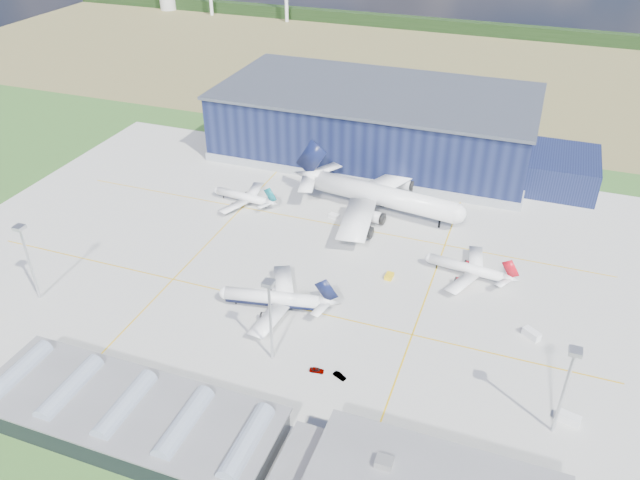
{
  "coord_description": "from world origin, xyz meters",
  "views": [
    {
      "loc": [
        59.61,
        -131.87,
        105.1
      ],
      "look_at": [
        6.67,
        12.7,
        7.91
      ],
      "focal_mm": 35.0,
      "sensor_mm": 36.0,
      "label": 1
    }
  ],
  "objects_px": {
    "light_mast_west": "(26,251)",
    "light_mast_center": "(270,308)",
    "airliner_red": "(467,263)",
    "car_b": "(340,376)",
    "hangar": "(382,126)",
    "car_a": "(317,370)",
    "gse_cart_b": "(334,216)",
    "airliner_widebody": "(385,186)",
    "gse_van_b": "(531,334)",
    "gse_tug_c": "(317,180)",
    "airliner_navy": "(272,292)",
    "light_mast_east": "(568,378)",
    "airliner_regional": "(242,193)",
    "gse_van_c": "(569,419)",
    "gse_van_a": "(263,294)",
    "gse_tug_b": "(389,276)"
  },
  "relations": [
    {
      "from": "airliner_red",
      "to": "car_b",
      "type": "distance_m",
      "value": 55.5
    },
    {
      "from": "gse_cart_b",
      "to": "car_b",
      "type": "xyz_separation_m",
      "value": [
        25.51,
        -69.85,
        -0.15
      ]
    },
    {
      "from": "gse_tug_c",
      "to": "gse_tug_b",
      "type": "bearing_deg",
      "value": -52.69
    },
    {
      "from": "gse_tug_b",
      "to": "gse_van_a",
      "type": "relative_size",
      "value": 0.65
    },
    {
      "from": "airliner_red",
      "to": "airliner_widebody",
      "type": "bearing_deg",
      "value": -33.08
    },
    {
      "from": "light_mast_center",
      "to": "airliner_regional",
      "type": "bearing_deg",
      "value": 121.26
    },
    {
      "from": "airliner_widebody",
      "to": "hangar",
      "type": "bearing_deg",
      "value": 114.58
    },
    {
      "from": "hangar",
      "to": "gse_van_b",
      "type": "xyz_separation_m",
      "value": [
        65.62,
        -95.33,
        -10.55
      ]
    },
    {
      "from": "hangar",
      "to": "gse_cart_b",
      "type": "distance_m",
      "value": 56.7
    },
    {
      "from": "light_mast_east",
      "to": "gse_van_c",
      "type": "xyz_separation_m",
      "value": [
        3.15,
        3.64,
        -14.35
      ]
    },
    {
      "from": "gse_van_a",
      "to": "car_b",
      "type": "distance_m",
      "value": 36.81
    },
    {
      "from": "hangar",
      "to": "gse_cart_b",
      "type": "xyz_separation_m",
      "value": [
        -0.91,
        -55.63,
        -10.91
      ]
    },
    {
      "from": "light_mast_center",
      "to": "airliner_red",
      "type": "distance_m",
      "value": 64.45
    },
    {
      "from": "airliner_red",
      "to": "gse_tug_b",
      "type": "xyz_separation_m",
      "value": [
        -20.38,
        -8.56,
        -3.83
      ]
    },
    {
      "from": "airliner_red",
      "to": "gse_van_c",
      "type": "bearing_deg",
      "value": 129.63
    },
    {
      "from": "light_mast_east",
      "to": "car_a",
      "type": "bearing_deg",
      "value": -179.17
    },
    {
      "from": "light_mast_center",
      "to": "car_a",
      "type": "distance_m",
      "value": 18.95
    },
    {
      "from": "airliner_navy",
      "to": "light_mast_east",
      "type": "bearing_deg",
      "value": 155.56
    },
    {
      "from": "hangar",
      "to": "car_a",
      "type": "xyz_separation_m",
      "value": [
        18.95,
        -125.58,
        -11.02
      ]
    },
    {
      "from": "light_mast_west",
      "to": "gse_van_a",
      "type": "bearing_deg",
      "value": 20.12
    },
    {
      "from": "gse_van_c",
      "to": "car_a",
      "type": "height_order",
      "value": "gse_van_c"
    },
    {
      "from": "light_mast_center",
      "to": "gse_van_b",
      "type": "height_order",
      "value": "light_mast_center"
    },
    {
      "from": "airliner_navy",
      "to": "airliner_red",
      "type": "relative_size",
      "value": 1.2
    },
    {
      "from": "light_mast_west",
      "to": "airliner_red",
      "type": "distance_m",
      "value": 120.2
    },
    {
      "from": "gse_tug_b",
      "to": "gse_van_b",
      "type": "distance_m",
      "value": 42.18
    },
    {
      "from": "car_a",
      "to": "airliner_red",
      "type": "bearing_deg",
      "value": -34.9
    },
    {
      "from": "gse_cart_b",
      "to": "airliner_regional",
      "type": "bearing_deg",
      "value": 109.67
    },
    {
      "from": "car_a",
      "to": "airliner_regional",
      "type": "bearing_deg",
      "value": 30.32
    },
    {
      "from": "airliner_regional",
      "to": "gse_van_a",
      "type": "bearing_deg",
      "value": 128.13
    },
    {
      "from": "airliner_regional",
      "to": "gse_van_c",
      "type": "distance_m",
      "value": 126.75
    },
    {
      "from": "airliner_regional",
      "to": "light_mast_east",
      "type": "bearing_deg",
      "value": 153.75
    },
    {
      "from": "airliner_widebody",
      "to": "airliner_regional",
      "type": "height_order",
      "value": "airliner_widebody"
    },
    {
      "from": "light_mast_east",
      "to": "gse_van_a",
      "type": "xyz_separation_m",
      "value": [
        -77.22,
        21.16,
        -14.37
      ]
    },
    {
      "from": "gse_tug_b",
      "to": "gse_tug_c",
      "type": "xyz_separation_m",
      "value": [
        -40.68,
        50.05,
        -0.03
      ]
    },
    {
      "from": "airliner_regional",
      "to": "car_b",
      "type": "distance_m",
      "value": 90.14
    },
    {
      "from": "light_mast_west",
      "to": "gse_cart_b",
      "type": "distance_m",
      "value": 93.99
    },
    {
      "from": "light_mast_east",
      "to": "gse_cart_b",
      "type": "distance_m",
      "value": 101.71
    },
    {
      "from": "light_mast_west",
      "to": "light_mast_center",
      "type": "height_order",
      "value": "same"
    },
    {
      "from": "hangar",
      "to": "car_b",
      "type": "distance_m",
      "value": 128.35
    },
    {
      "from": "gse_tug_c",
      "to": "car_b",
      "type": "height_order",
      "value": "gse_tug_c"
    },
    {
      "from": "hangar",
      "to": "airliner_red",
      "type": "distance_m",
      "value": 87.52
    },
    {
      "from": "light_mast_center",
      "to": "airliner_regional",
      "type": "relative_size",
      "value": 0.89
    },
    {
      "from": "gse_van_c",
      "to": "gse_van_b",
      "type": "bearing_deg",
      "value": 34.41
    },
    {
      "from": "airliner_navy",
      "to": "gse_van_c",
      "type": "xyz_separation_m",
      "value": [
        75.85,
        -14.25,
        -4.31
      ]
    },
    {
      "from": "light_mast_center",
      "to": "car_b",
      "type": "xyz_separation_m",
      "value": [
        17.41,
        -0.67,
        -14.88
      ]
    },
    {
      "from": "airliner_navy",
      "to": "gse_van_b",
      "type": "distance_m",
      "value": 67.28
    },
    {
      "from": "gse_van_b",
      "to": "gse_tug_c",
      "type": "bearing_deg",
      "value": 88.19
    },
    {
      "from": "airliner_red",
      "to": "gse_van_a",
      "type": "relative_size",
      "value": 5.71
    },
    {
      "from": "gse_tug_b",
      "to": "gse_van_b",
      "type": "xyz_separation_m",
      "value": [
        40.29,
        -12.47,
        0.39
      ]
    },
    {
      "from": "light_mast_center",
      "to": "gse_van_a",
      "type": "distance_m",
      "value": 28.35
    }
  ]
}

